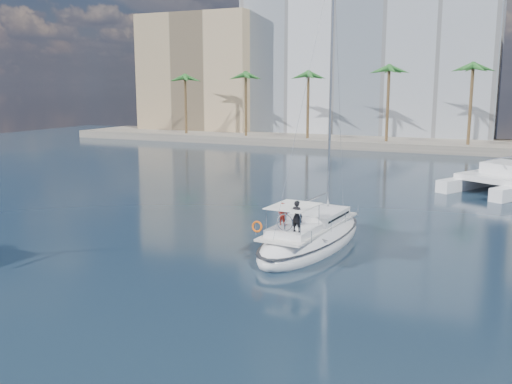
% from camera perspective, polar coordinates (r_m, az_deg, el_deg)
% --- Properties ---
extents(ground, '(160.00, 160.00, 0.00)m').
position_cam_1_polar(ground, '(30.73, 0.65, -6.98)').
color(ground, black).
rests_on(ground, ground).
extents(quay, '(120.00, 14.00, 1.20)m').
position_cam_1_polar(quay, '(89.03, 16.72, 4.59)').
color(quay, gray).
rests_on(quay, ground).
extents(building_modern, '(42.00, 16.00, 28.00)m').
position_cam_1_polar(building_modern, '(102.71, 11.27, 13.07)').
color(building_modern, silver).
rests_on(building_modern, ground).
extents(building_tan_left, '(22.00, 14.00, 22.00)m').
position_cam_1_polar(building_tan_left, '(109.89, -5.02, 11.49)').
color(building_tan_left, tan).
rests_on(building_tan_left, ground).
extents(palm_left, '(3.60, 3.60, 12.30)m').
position_cam_1_polar(palm_left, '(95.50, -4.34, 11.20)').
color(palm_left, brown).
rests_on(palm_left, ground).
extents(palm_centre, '(3.60, 3.60, 12.30)m').
position_cam_1_polar(palm_centre, '(84.64, 16.69, 10.87)').
color(palm_centre, brown).
rests_on(palm_centre, ground).
extents(main_sloop, '(4.69, 12.02, 17.44)m').
position_cam_1_polar(main_sloop, '(33.64, 5.57, -4.52)').
color(main_sloop, white).
rests_on(main_sloop, ground).
extents(catamaran, '(11.45, 13.96, 18.16)m').
position_cam_1_polar(catamaran, '(55.88, 23.77, 1.36)').
color(catamaran, white).
rests_on(catamaran, ground).
extents(seagull, '(1.22, 0.52, 0.22)m').
position_cam_1_polar(seagull, '(31.52, 6.17, -4.70)').
color(seagull, silver).
rests_on(seagull, ground).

